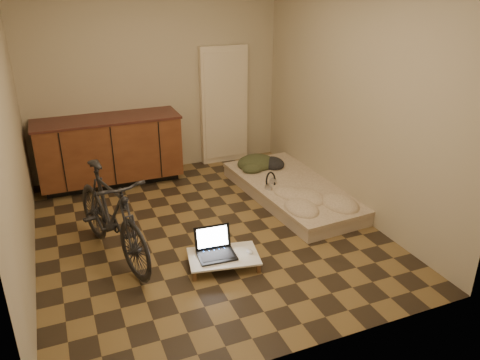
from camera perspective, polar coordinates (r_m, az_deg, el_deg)
name	(u,v)px	position (r m, az deg, el deg)	size (l,w,h in m)	color
room_shell	(203,115)	(4.70, -4.59, 7.91)	(3.50, 4.00, 2.60)	brown
cabinets	(110,150)	(6.40, -15.58, 3.50)	(1.84, 0.62, 0.91)	black
appliance_panel	(224,105)	(6.89, -1.97, 9.07)	(0.70, 0.10, 1.70)	beige
bicycle	(111,210)	(4.63, -15.48, -3.59)	(0.47, 1.59, 1.03)	black
futon	(294,190)	(5.94, 6.63, -1.25)	(1.15, 2.17, 0.18)	beige
clothing_pile	(261,158)	(6.38, 2.53, 2.64)	(0.56, 0.46, 0.22)	#333A22
headphones	(271,180)	(5.76, 3.78, -0.04)	(0.26, 0.23, 0.17)	black
lap_desk	(223,257)	(4.54, -2.03, -9.34)	(0.73, 0.54, 0.11)	brown
laptop	(215,249)	(4.53, -3.03, -8.43)	(0.38, 0.34, 0.24)	black
mouse	(250,251)	(4.56, 1.20, -8.68)	(0.05, 0.09, 0.03)	white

